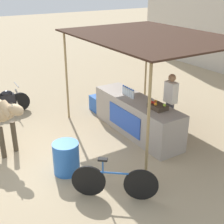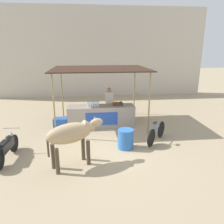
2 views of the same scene
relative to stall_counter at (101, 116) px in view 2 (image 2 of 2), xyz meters
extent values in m
plane|color=tan|center=(0.00, -2.20, -0.48)|extent=(60.00, 60.00, 0.00)
cube|color=beige|center=(0.00, 6.77, 2.64)|extent=(16.00, 0.50, 6.24)
cube|color=#9E9389|center=(0.00, 0.00, 0.00)|extent=(3.00, 0.80, 0.96)
cube|color=#264CB2|center=(0.00, -0.41, 0.00)|extent=(1.40, 0.02, 0.58)
cube|color=#382319|center=(0.00, 0.30, 2.11)|extent=(4.20, 3.20, 0.04)
cylinder|color=#997F51|center=(-1.89, -1.14, 0.81)|extent=(0.06, 0.06, 2.59)
cylinder|color=#997F51|center=(1.89, -1.14, 0.81)|extent=(0.06, 0.06, 2.59)
cylinder|color=#997F51|center=(-1.89, 1.74, 0.81)|extent=(0.06, 0.06, 2.59)
cylinder|color=#997F51|center=(1.89, 1.74, 0.81)|extent=(0.06, 0.06, 2.59)
cylinder|color=silver|center=(-0.57, -0.05, 0.59)|extent=(0.07, 0.07, 0.22)
cylinder|color=blue|center=(-0.57, -0.05, 0.71)|extent=(0.04, 0.04, 0.03)
cylinder|color=silver|center=(-0.48, -0.05, 0.59)|extent=(0.07, 0.07, 0.22)
cylinder|color=blue|center=(-0.48, -0.05, 0.71)|extent=(0.04, 0.04, 0.03)
cylinder|color=silver|center=(-0.39, -0.05, 0.59)|extent=(0.07, 0.07, 0.22)
cylinder|color=blue|center=(-0.39, -0.05, 0.71)|extent=(0.04, 0.04, 0.03)
cylinder|color=silver|center=(-0.30, -0.05, 0.59)|extent=(0.07, 0.07, 0.22)
cylinder|color=blue|center=(-0.30, -0.05, 0.71)|extent=(0.04, 0.04, 0.03)
cylinder|color=silver|center=(-0.21, -0.05, 0.59)|extent=(0.07, 0.07, 0.22)
cylinder|color=blue|center=(-0.21, -0.05, 0.71)|extent=(0.04, 0.04, 0.03)
cylinder|color=silver|center=(-0.12, -0.05, 0.59)|extent=(0.07, 0.07, 0.22)
cylinder|color=blue|center=(-0.12, -0.05, 0.71)|extent=(0.04, 0.04, 0.03)
cube|color=#3F3326|center=(0.77, 0.05, 0.54)|extent=(0.44, 0.32, 0.12)
sphere|color=orange|center=(0.61, -0.03, 0.63)|extent=(0.08, 0.08, 0.08)
sphere|color=#B21E19|center=(0.62, -0.02, 0.63)|extent=(0.08, 0.08, 0.08)
sphere|color=orange|center=(0.63, 0.10, 0.63)|extent=(0.08, 0.08, 0.08)
sphere|color=#8CB22D|center=(0.94, 0.11, 0.63)|extent=(0.08, 0.08, 0.08)
sphere|color=orange|center=(0.77, -0.02, 0.63)|extent=(0.08, 0.08, 0.08)
sphere|color=#B21E19|center=(0.69, 0.01, 0.63)|extent=(0.08, 0.08, 0.08)
cylinder|color=#383842|center=(0.45, 0.75, -0.04)|extent=(0.22, 0.22, 0.88)
cube|color=silver|center=(0.45, 0.75, 0.68)|extent=(0.34, 0.20, 0.56)
sphere|color=#A87A56|center=(0.45, 0.75, 1.07)|extent=(0.20, 0.20, 0.20)
cube|color=blue|center=(-1.83, -0.10, -0.24)|extent=(0.60, 0.44, 0.48)
cylinder|color=blue|center=(0.72, -2.39, -0.13)|extent=(0.56, 0.56, 0.70)
ellipsoid|color=tan|center=(-1.13, -3.45, 0.60)|extent=(1.49, 1.09, 0.60)
cylinder|color=#493D2C|center=(-0.77, -3.07, -0.09)|extent=(0.12, 0.12, 0.78)
cylinder|color=#493D2C|center=(-0.61, -3.40, -0.09)|extent=(0.12, 0.12, 0.78)
cylinder|color=#493D2C|center=(-1.65, -3.51, -0.09)|extent=(0.12, 0.12, 0.78)
cylinder|color=#493D2C|center=(-1.49, -3.83, -0.09)|extent=(0.12, 0.12, 0.78)
cylinder|color=tan|center=(-0.60, -3.19, 0.71)|extent=(0.51, 0.41, 0.41)
ellipsoid|color=tan|center=(-0.33, -3.05, 0.77)|extent=(0.49, 0.39, 0.26)
cone|color=beige|center=(-0.38, -3.00, 0.91)|extent=(0.05, 0.05, 0.10)
cone|color=beige|center=(-0.32, -3.12, 0.91)|extent=(0.05, 0.05, 0.10)
cylinder|color=#493D2C|center=(-1.73, -3.75, 0.33)|extent=(0.06, 0.06, 0.60)
cylinder|color=black|center=(-3.17, -2.21, -0.18)|extent=(0.11, 0.60, 0.60)
cube|color=black|center=(-3.20, -2.81, 0.00)|extent=(0.22, 0.91, 0.28)
ellipsoid|color=black|center=(-3.19, -2.59, 0.16)|extent=(0.22, 0.37, 0.20)
cube|color=black|center=(-3.21, -2.99, 0.16)|extent=(0.20, 0.45, 0.10)
cylinder|color=#99999E|center=(-3.17, -2.26, 0.40)|extent=(0.55, 0.06, 0.03)
cylinder|color=#99999E|center=(-3.17, -2.23, 0.02)|extent=(0.06, 0.20, 0.49)
cylinder|color=black|center=(2.31, -1.58, -0.15)|extent=(0.45, 0.54, 0.66)
cylinder|color=black|center=(1.68, -2.35, -0.15)|extent=(0.45, 0.54, 0.66)
cylinder|color=#2659A5|center=(1.99, -1.97, 0.07)|extent=(0.56, 0.68, 0.04)
cylinder|color=#2659A5|center=(1.85, -2.14, 0.19)|extent=(0.03, 0.03, 0.28)
cube|color=black|center=(1.85, -2.14, 0.35)|extent=(0.19, 0.20, 0.04)
camera|label=1|loc=(6.10, -4.59, 3.43)|focal=50.00mm
camera|label=2|loc=(-0.56, -9.49, 3.01)|focal=35.00mm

